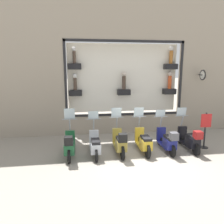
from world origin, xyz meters
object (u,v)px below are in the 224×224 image
at_px(scooter_black_0, 190,139).
at_px(scooter_silver_4, 95,145).
at_px(scooter_yellow_2, 144,142).
at_px(scooter_green_5, 69,145).
at_px(scooter_olive_3, 120,142).
at_px(scooter_navy_1, 168,141).
at_px(shop_sign_post, 205,129).

relative_size(scooter_black_0, scooter_silver_4, 1.00).
xyz_separation_m(scooter_yellow_2, scooter_green_5, (-0.06, 2.84, 0.04)).
bearing_deg(scooter_olive_3, scooter_green_5, 90.14).
distance_m(scooter_navy_1, scooter_green_5, 3.79).
relative_size(scooter_yellow_2, shop_sign_post, 1.21).
bearing_deg(scooter_black_0, scooter_navy_1, 90.23).
relative_size(scooter_black_0, scooter_olive_3, 0.99).
distance_m(scooter_black_0, scooter_green_5, 4.74).
bearing_deg(scooter_black_0, shop_sign_post, -74.61).
bearing_deg(shop_sign_post, scooter_olive_3, 93.12).
bearing_deg(shop_sign_post, scooter_black_0, 105.39).
distance_m(scooter_black_0, scooter_navy_1, 0.95).
relative_size(scooter_silver_4, shop_sign_post, 1.20).
relative_size(scooter_olive_3, scooter_silver_4, 1.01).
bearing_deg(scooter_silver_4, scooter_green_5, 93.29).
bearing_deg(scooter_green_5, scooter_yellow_2, -88.74).
distance_m(scooter_olive_3, scooter_silver_4, 0.95).
height_order(scooter_silver_4, scooter_green_5, scooter_green_5).
bearing_deg(scooter_olive_3, scooter_black_0, -90.21).
bearing_deg(scooter_navy_1, scooter_green_5, 89.86).
relative_size(scooter_black_0, scooter_green_5, 1.00).
bearing_deg(scooter_olive_3, shop_sign_post, -86.88).
relative_size(scooter_olive_3, shop_sign_post, 1.21).
bearing_deg(scooter_yellow_2, scooter_navy_1, -94.34).
relative_size(scooter_navy_1, scooter_green_5, 1.00).
distance_m(scooter_black_0, scooter_yellow_2, 1.90).
bearing_deg(scooter_navy_1, scooter_olive_3, 89.58).
bearing_deg(scooter_silver_4, scooter_olive_3, -93.02).
distance_m(scooter_yellow_2, scooter_silver_4, 1.90).
height_order(scooter_yellow_2, scooter_silver_4, scooter_yellow_2).
bearing_deg(scooter_navy_1, scooter_silver_4, 88.71).
height_order(scooter_green_5, shop_sign_post, scooter_green_5).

